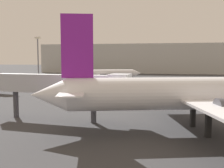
% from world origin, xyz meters
% --- Properties ---
extents(airplane_at_gate, '(39.47, 26.76, 12.69)m').
position_xyz_m(airplane_at_gate, '(9.47, 20.98, 4.31)').
color(airplane_at_gate, white).
rests_on(airplane_at_gate, ground_plane).
extents(airplane_distant, '(27.17, 17.67, 9.11)m').
position_xyz_m(airplane_distant, '(-17.07, 83.50, 2.69)').
color(airplane_distant, white).
rests_on(airplane_distant, ground_plane).
extents(jet_bridge, '(18.57, 3.81, 6.25)m').
position_xyz_m(jet_bridge, '(-7.99, 22.66, 4.72)').
color(jet_bridge, '#B2B7BC').
rests_on(jet_bridge, ground_plane).
extents(light_mast_left, '(2.40, 0.50, 16.97)m').
position_xyz_m(light_mast_left, '(-46.74, 92.04, 9.71)').
color(light_mast_left, slate).
rests_on(light_mast_left, ground_plane).
extents(terminal_building, '(99.15, 19.29, 15.92)m').
position_xyz_m(terminal_building, '(-14.36, 139.48, 7.96)').
color(terminal_building, '#B7B7B2').
rests_on(terminal_building, ground_plane).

